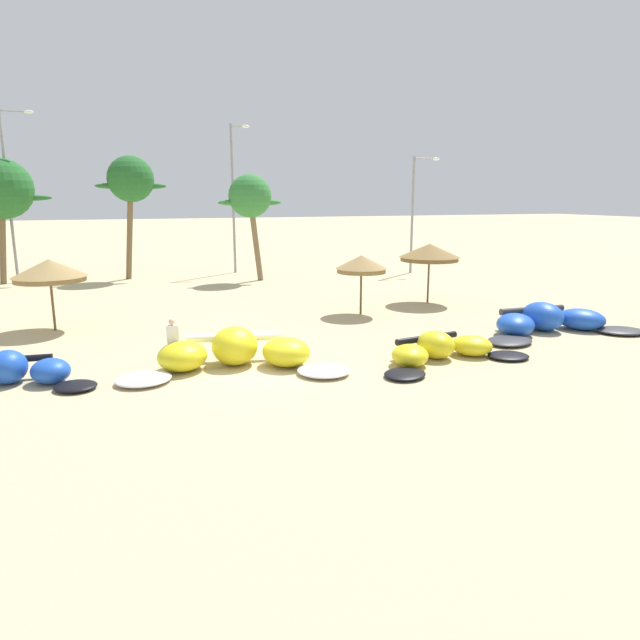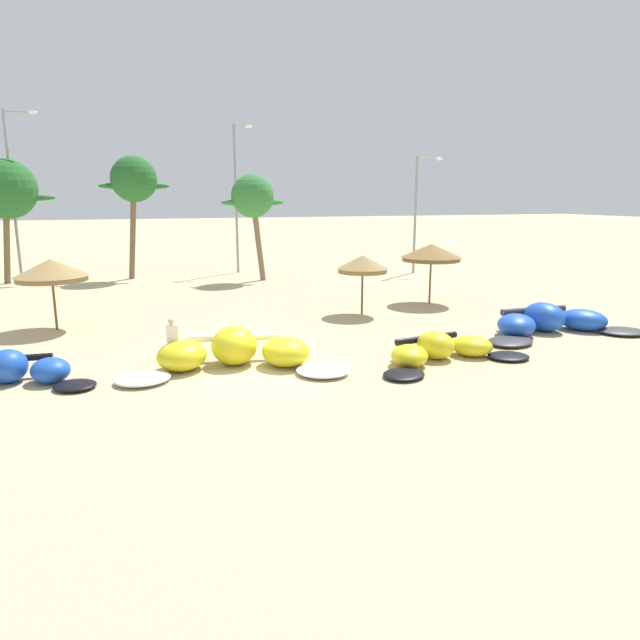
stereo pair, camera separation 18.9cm
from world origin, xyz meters
The scene contains 15 objects.
ground_plane centered at (0.00, 0.00, 0.00)m, with size 260.00×260.00×0.00m, color #C6B284.
kite_left centered at (-7.32, 0.97, 0.38)m, with size 5.38×2.63×0.99m.
kite_left_of_center centered at (-0.76, 0.50, 0.48)m, with size 7.23×4.06×1.25m.
kite_center centered at (5.88, -0.98, 0.36)m, with size 5.94×3.11×0.93m.
kite_right_of_center centered at (12.06, 1.01, 0.44)m, with size 7.49×3.53×1.16m.
beach_umbrella_near_van centered at (-6.64, 8.14, 2.47)m, with size 2.87×2.87×2.91m.
beach_umbrella_middle centered at (6.42, 6.85, 2.34)m, with size 2.35×2.35×2.74m.
beach_umbrella_near_palms centered at (10.79, 8.25, 2.60)m, with size 3.04×3.04×3.03m.
person_near_kites centered at (-2.60, 1.11, 0.82)m, with size 0.36×0.24×1.62m.
palm_left centered at (-10.31, 23.01, 5.76)m, with size 5.48×3.65×7.65m.
palm_left_of_gap centered at (-2.84, 22.64, 6.34)m, with size 4.41×2.94×7.93m.
palm_center_left centered at (4.15, 19.09, 5.28)m, with size 4.07×2.71×6.74m.
lamppost_west centered at (-9.90, 23.39, 5.84)m, with size 1.99×0.24×10.53m.
lamppost_west_center centered at (4.04, 23.48, 5.62)m, with size 1.40×0.24×10.23m.
lamppost_east_center centered at (15.95, 19.06, 4.60)m, with size 2.09×0.24×8.07m.
Camera 2 is at (-3.92, -16.69, 5.34)m, focal length 31.67 mm.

